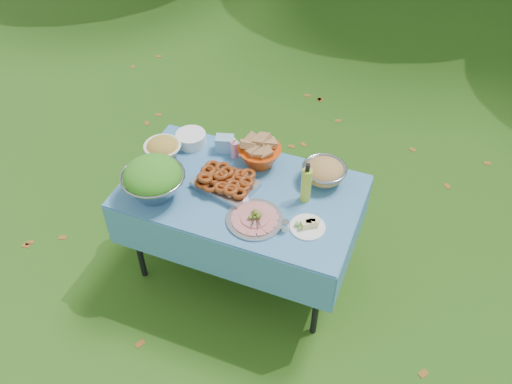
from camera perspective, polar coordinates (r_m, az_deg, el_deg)
ground at (r=3.91m, az=-1.36°, el=-7.83°), size 80.00×80.00×0.00m
picnic_table at (r=3.62m, az=-1.46°, el=-4.12°), size 1.46×0.86×0.76m
salad_bowl at (r=3.29m, az=-10.80°, el=1.36°), size 0.50×0.50×0.25m
pasta_bowl_white at (r=3.59m, az=-9.81°, el=4.59°), size 0.24×0.24×0.13m
plate_stack at (r=3.68m, az=-6.85°, el=5.60°), size 0.24×0.24×0.08m
wipes_box at (r=3.60m, az=-3.30°, el=5.11°), size 0.14×0.12×0.11m
sanitizer_bottle at (r=3.54m, az=-2.27°, el=4.68°), size 0.06×0.06×0.15m
bread_bowl at (r=3.47m, az=0.39°, el=4.26°), size 0.31×0.31×0.19m
pasta_bowl_steel at (r=3.38m, az=7.19°, el=2.15°), size 0.35×0.35×0.15m
fried_tray at (r=3.34m, az=-3.23°, el=1.10°), size 0.42×0.34×0.09m
charcuterie_platter at (r=3.14m, az=-0.13°, el=-2.48°), size 0.39×0.39×0.08m
oil_bottle at (r=3.20m, az=5.32°, el=1.02°), size 0.07×0.07×0.28m
cheese_plate at (r=3.12m, az=5.47°, el=-3.40°), size 0.27×0.27×0.06m
shaker at (r=3.09m, az=3.10°, el=-3.58°), size 0.05×0.05×0.07m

